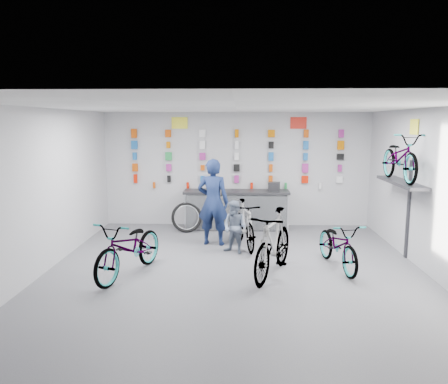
{
  "coord_description": "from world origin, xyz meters",
  "views": [
    {
      "loc": [
        0.07,
        -7.53,
        2.74
      ],
      "look_at": [
        -0.25,
        1.4,
        1.31
      ],
      "focal_mm": 35.0,
      "sensor_mm": 36.0,
      "label": 1
    }
  ],
  "objects_px": {
    "customer": "(235,227)",
    "bike_right": "(338,244)",
    "bike_center": "(273,244)",
    "bike_service": "(245,224)",
    "counter": "(236,210)",
    "bike_left": "(130,247)",
    "clerk": "(213,202)"
  },
  "relations": [
    {
      "from": "bike_service",
      "to": "clerk",
      "type": "height_order",
      "value": "clerk"
    },
    {
      "from": "clerk",
      "to": "bike_center",
      "type": "bearing_deg",
      "value": 129.79
    },
    {
      "from": "bike_service",
      "to": "customer",
      "type": "xyz_separation_m",
      "value": [
        -0.22,
        -0.45,
        0.04
      ]
    },
    {
      "from": "counter",
      "to": "bike_service",
      "type": "relative_size",
      "value": 1.56
    },
    {
      "from": "bike_center",
      "to": "clerk",
      "type": "relative_size",
      "value": 1.02
    },
    {
      "from": "bike_service",
      "to": "clerk",
      "type": "distance_m",
      "value": 0.88
    },
    {
      "from": "bike_left",
      "to": "clerk",
      "type": "relative_size",
      "value": 1.03
    },
    {
      "from": "clerk",
      "to": "customer",
      "type": "xyz_separation_m",
      "value": [
        0.49,
        -0.67,
        -0.41
      ]
    },
    {
      "from": "bike_right",
      "to": "clerk",
      "type": "distance_m",
      "value": 2.95
    },
    {
      "from": "clerk",
      "to": "bike_service",
      "type": "bearing_deg",
      "value": 172.38
    },
    {
      "from": "bike_left",
      "to": "bike_center",
      "type": "height_order",
      "value": "bike_center"
    },
    {
      "from": "bike_right",
      "to": "bike_service",
      "type": "bearing_deg",
      "value": 132.34
    },
    {
      "from": "bike_right",
      "to": "bike_service",
      "type": "distance_m",
      "value": 2.19
    },
    {
      "from": "counter",
      "to": "bike_center",
      "type": "bearing_deg",
      "value": -79.02
    },
    {
      "from": "customer",
      "to": "bike_right",
      "type": "bearing_deg",
      "value": 8.42
    },
    {
      "from": "bike_left",
      "to": "bike_service",
      "type": "xyz_separation_m",
      "value": [
        2.09,
        1.87,
        -0.0
      ]
    },
    {
      "from": "bike_left",
      "to": "bike_right",
      "type": "height_order",
      "value": "bike_left"
    },
    {
      "from": "bike_service",
      "to": "clerk",
      "type": "bearing_deg",
      "value": 151.81
    },
    {
      "from": "counter",
      "to": "bike_right",
      "type": "distance_m",
      "value": 3.6
    },
    {
      "from": "customer",
      "to": "bike_service",
      "type": "bearing_deg",
      "value": 96.03
    },
    {
      "from": "customer",
      "to": "counter",
      "type": "bearing_deg",
      "value": 122.04
    },
    {
      "from": "bike_left",
      "to": "bike_center",
      "type": "distance_m",
      "value": 2.57
    },
    {
      "from": "bike_center",
      "to": "bike_service",
      "type": "bearing_deg",
      "value": 126.5
    },
    {
      "from": "counter",
      "to": "bike_right",
      "type": "bearing_deg",
      "value": -57.33
    },
    {
      "from": "clerk",
      "to": "customer",
      "type": "bearing_deg",
      "value": 135.93
    },
    {
      "from": "bike_center",
      "to": "clerk",
      "type": "xyz_separation_m",
      "value": [
        -1.2,
        2.03,
        0.37
      ]
    },
    {
      "from": "bike_center",
      "to": "customer",
      "type": "relative_size",
      "value": 1.78
    },
    {
      "from": "bike_left",
      "to": "customer",
      "type": "xyz_separation_m",
      "value": [
        1.87,
        1.43,
        0.04
      ]
    },
    {
      "from": "counter",
      "to": "bike_center",
      "type": "relative_size",
      "value": 1.35
    },
    {
      "from": "bike_left",
      "to": "clerk",
      "type": "bearing_deg",
      "value": 75.97
    },
    {
      "from": "bike_center",
      "to": "counter",
      "type": "bearing_deg",
      "value": 122.71
    },
    {
      "from": "bike_service",
      "to": "clerk",
      "type": "xyz_separation_m",
      "value": [
        -0.72,
        0.22,
        0.45
      ]
    }
  ]
}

